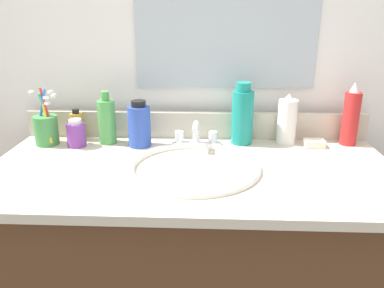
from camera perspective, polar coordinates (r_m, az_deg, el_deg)
The scene contains 16 objects.
vanity_cabinet at distance 1.32m, azimuth -0.09°, elevation -19.56°, with size 1.11×0.52×0.75m, color #4C2D19.
countertop at distance 1.12m, azimuth -0.10°, elevation -3.99°, with size 1.16×0.57×0.03m, color beige.
backsplash at distance 1.36m, azimuth 0.43°, elevation 2.77°, with size 1.16×0.02×0.09m, color beige.
back_wall at distance 1.47m, azimuth 0.51°, elevation -2.73°, with size 2.26×0.04×1.30m, color white.
mirror_panel at distance 1.34m, azimuth 5.09°, elevation 20.05°, with size 0.60×0.01×0.56m, color #B2BCC6.
sink_basin at distance 1.12m, azimuth 0.21°, elevation -5.06°, with size 0.38×0.38×0.11m.
faucet at distance 1.28m, azimuth 0.58°, elevation 0.90°, with size 0.16×0.10×0.08m.
bottle_toner_green at distance 1.32m, azimuth -12.23°, elevation 3.28°, with size 0.06×0.06×0.17m.
bottle_lotion_white at distance 1.33m, azimuth 13.59°, elevation 3.27°, with size 0.06×0.06×0.17m.
bottle_cream_purple at distance 1.33m, azimuth -16.42°, elevation 1.42°, with size 0.06×0.06×0.09m.
bottle_spray_red at distance 1.37m, azimuth 22.00°, elevation 3.64°, with size 0.05×0.05×0.21m.
bottle_mouthwash_teal at distance 1.30m, azimuth 7.31°, elevation 4.11°, with size 0.07×0.07×0.20m.
bottle_shampoo_blue at distance 1.28m, azimuth -7.63°, elevation 2.71°, with size 0.07×0.07×0.15m.
bottle_oil_amber at distance 1.39m, azimuth -16.32°, elevation 2.55°, with size 0.04×0.04×0.11m.
cup_green at distance 1.37m, azimuth -20.35°, elevation 2.11°, with size 0.08×0.08×0.19m.
soap_bar at distance 1.33m, azimuth 17.27°, elevation 0.08°, with size 0.06×0.04×0.02m, color white.
Camera 1 is at (0.05, -1.03, 1.20)m, focal length 36.84 mm.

